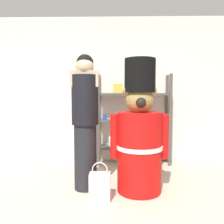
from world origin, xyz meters
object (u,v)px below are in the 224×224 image
at_px(merchandise_shelf, 133,119).
at_px(person_shopper, 85,119).
at_px(shopping_bag, 100,186).
at_px(teddy_bear_guard, 139,136).

xyz_separation_m(merchandise_shelf, person_shopper, (-0.70, -1.15, 0.11)).
bearing_deg(shopping_bag, person_shopper, 121.84).
relative_size(person_shopper, shopping_bag, 3.87).
bearing_deg(teddy_bear_guard, merchandise_shelf, 89.49).
bearing_deg(person_shopper, teddy_bear_guard, -5.64).
xyz_separation_m(teddy_bear_guard, person_shopper, (-0.69, 0.07, 0.20)).
height_order(person_shopper, shopping_bag, person_shopper).
distance_m(merchandise_shelf, shopping_bag, 1.69).
height_order(merchandise_shelf, teddy_bear_guard, teddy_bear_guard).
distance_m(merchandise_shelf, person_shopper, 1.35).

